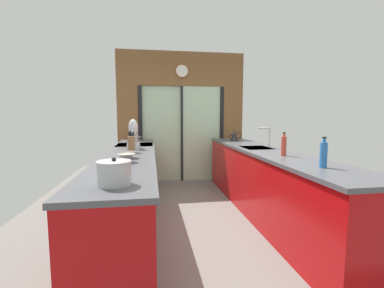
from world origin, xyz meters
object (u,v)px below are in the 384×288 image
Objects in this scene: mixing_bowl_near at (126,158)px; stand_mixer at (133,137)px; kettle at (234,136)px; oven_range at (136,172)px; knife_block at (132,144)px; mixing_bowl_mid at (129,155)px; mixing_bowl_far at (138,138)px; soap_bottle_near at (323,154)px; soap_bottle_far at (284,146)px; stock_pot at (114,173)px.

mixing_bowl_near is 0.42× the size of stand_mixer.
kettle is (1.78, 1.99, 0.05)m from mixing_bowl_near.
oven_range is 1.11m from knife_block.
kettle is (1.78, 1.28, -0.01)m from knife_block.
mixing_bowl_mid is 0.85m from stand_mixer.
kettle is at bearing -10.32° from mixing_bowl_far.
knife_block is at bearing 144.80° from soap_bottle_near.
mixing_bowl_far is at bearing 169.68° from kettle.
kettle is 1.83m from soap_bottle_far.
oven_range is at bearing -91.61° from mixing_bowl_far.
oven_range is 1.91m from kettle.
soap_bottle_near is at bearing 10.09° from stock_pot.
mixing_bowl_near is 0.64× the size of soap_bottle_far.
mixing_bowl_mid is 0.77× the size of kettle.
oven_range is 0.84m from stand_mixer.
stand_mixer is (0.00, -1.22, 0.12)m from mixing_bowl_far.
soap_bottle_far reaches higher than mixing_bowl_far.
stock_pot reaches higher than mixing_bowl_mid.
knife_block is at bearing 90.00° from mixing_bowl_near.
mixing_bowl_near is 0.76× the size of stock_pot.
mixing_bowl_near is 2.32m from mixing_bowl_far.
oven_range is 6.07× the size of mixing_bowl_far.
soap_bottle_near is at bearing -50.79° from oven_range.
oven_range is at bearing 90.75° from mixing_bowl_mid.
stand_mixer is 2.01m from soap_bottle_far.
mixing_bowl_mid reaches higher than oven_range.
mixing_bowl_near is at bearing -131.81° from kettle.
mixing_bowl_near is 0.72m from knife_block.
mixing_bowl_mid is 1.78m from soap_bottle_far.
mixing_bowl_near is 0.63× the size of soap_bottle_near.
mixing_bowl_mid is at bearing 90.00° from stock_pot.
mixing_bowl_far is at bearing 90.00° from stand_mixer.
stock_pot is (0.02, -2.52, 0.55)m from oven_range.
stand_mixer is (0.00, 1.10, 0.11)m from mixing_bowl_near.
kettle reaches higher than oven_range.
mixing_bowl_mid is at bearing 155.87° from soap_bottle_near.
mixing_bowl_far is at bearing 90.00° from knife_block.
knife_block is at bearing 162.89° from soap_bottle_far.
soap_bottle_far is at bearing -90.07° from kettle.
mixing_bowl_near reaches higher than mixing_bowl_mid.
mixing_bowl_near is at bearing -90.00° from mixing_bowl_far.
mixing_bowl_mid is 0.46m from knife_block.
mixing_bowl_near is 1.79m from soap_bottle_far.
kettle is at bearing 26.71° from stand_mixer.
oven_range is at bearing 91.86° from stand_mixer.
oven_range is 3.54× the size of kettle.
stand_mixer reaches higher than mixing_bowl_near.
stand_mixer is at bearing 90.00° from stock_pot.
stand_mixer is at bearing 90.00° from mixing_bowl_near.
mixing_bowl_far reaches higher than oven_range.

